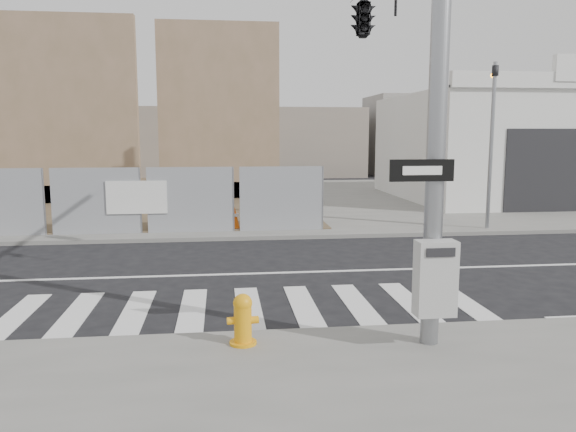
{
  "coord_description": "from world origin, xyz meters",
  "views": [
    {
      "loc": [
        -0.44,
        -12.28,
        3.1
      ],
      "look_at": [
        0.93,
        -0.68,
        1.4
      ],
      "focal_mm": 35.0,
      "sensor_mm": 36.0,
      "label": 1
    }
  ],
  "objects": [
    {
      "name": "ground",
      "position": [
        0.0,
        0.0,
        0.0
      ],
      "size": [
        100.0,
        100.0,
        0.0
      ],
      "primitive_type": "plane",
      "color": "black",
      "rests_on": "ground"
    },
    {
      "name": "sidewalk_far",
      "position": [
        0.0,
        14.0,
        0.06
      ],
      "size": [
        50.0,
        20.0,
        0.12
      ],
      "primitive_type": "cube",
      "color": "slate",
      "rests_on": "ground"
    },
    {
      "name": "signal_pole",
      "position": [
        2.49,
        -2.05,
        4.78
      ],
      "size": [
        0.96,
        5.87,
        7.0
      ],
      "color": "gray",
      "rests_on": "sidewalk_near"
    },
    {
      "name": "far_signal_pole",
      "position": [
        8.0,
        4.6,
        3.48
      ],
      "size": [
        0.16,
        0.2,
        5.6
      ],
      "color": "gray",
      "rests_on": "sidewalk_far"
    },
    {
      "name": "concrete_wall_left",
      "position": [
        -7.0,
        13.08,
        3.38
      ],
      "size": [
        6.0,
        1.3,
        8.0
      ],
      "color": "#796348",
      "rests_on": "sidewalk_far"
    },
    {
      "name": "concrete_wall_right",
      "position": [
        -0.5,
        14.08,
        3.38
      ],
      "size": [
        5.5,
        1.3,
        8.0
      ],
      "color": "#796348",
      "rests_on": "sidewalk_far"
    },
    {
      "name": "auto_shop",
      "position": [
        14.0,
        12.97,
        2.54
      ],
      "size": [
        12.0,
        10.2,
        5.95
      ],
      "color": "silver",
      "rests_on": "sidewalk_far"
    },
    {
      "name": "utility_pole_right",
      "position": [
        6.5,
        5.5,
        5.2
      ],
      "size": [
        1.6,
        0.28,
        10.0
      ],
      "color": "#463720",
      "rests_on": "sidewalk_far"
    },
    {
      "name": "fire_hydrant",
      "position": [
        -0.18,
        -4.55,
        0.49
      ],
      "size": [
        0.46,
        0.43,
        0.74
      ],
      "rotation": [
        0.0,
        0.0,
        0.11
      ],
      "color": "orange",
      "rests_on": "sidewalk_near"
    },
    {
      "name": "traffic_cone_d",
      "position": [
        -0.05,
        5.34,
        0.47
      ],
      "size": [
        0.48,
        0.48,
        0.71
      ],
      "rotation": [
        0.0,
        0.0,
        -0.41
      ],
      "color": "#FB5E0D",
      "rests_on": "sidewalk_far"
    }
  ]
}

